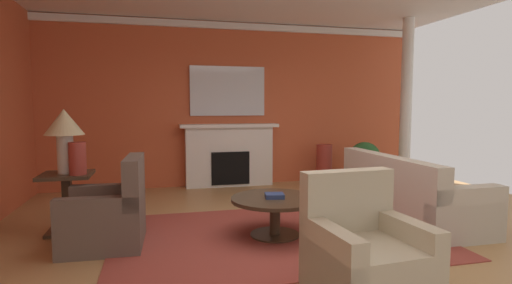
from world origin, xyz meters
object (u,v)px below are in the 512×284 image
fireplace (229,157)px  vase_tall_corner (324,164)px  vase_on_side_table (78,158)px  armchair_near_window (108,218)px  coffee_table (275,207)px  side_table (67,199)px  sofa (408,197)px  armchair_facing_fireplace (365,257)px  potted_plant (365,161)px  table_lamp (64,128)px  mantel_mirror (228,91)px

fireplace → vase_tall_corner: fireplace is taller
vase_on_side_table → armchair_near_window: bearing=-53.2°
coffee_table → side_table: 2.43m
armchair_near_window → vase_on_side_table: size_ratio=2.55×
fireplace → coffee_table: 2.98m
side_table → vase_tall_corner: (4.08, 1.94, -0.02)m
sofa → armchair_facing_fireplace: armchair_facing_fireplace is taller
vase_tall_corner → potted_plant: (0.60, -0.43, 0.11)m
fireplace → table_lamp: 3.30m
mantel_mirror → vase_tall_corner: 2.27m
armchair_near_window → vase_tall_corner: bearing=35.5°
armchair_facing_fireplace → fireplace: bearing=93.3°
fireplace → mantel_mirror: 1.21m
vase_tall_corner → armchair_facing_fireplace: bearing=-109.6°
potted_plant → armchair_near_window: bearing=-153.2°
armchair_facing_fireplace → vase_on_side_table: 3.30m
fireplace → coffee_table: size_ratio=1.80×
table_lamp → potted_plant: (4.68, 1.51, -0.73)m
fireplace → potted_plant: size_ratio=2.16×
armchair_near_window → potted_plant: bearing=26.8°
side_table → table_lamp: bearing=0.0°
vase_on_side_table → potted_plant: 4.83m
mantel_mirror → sofa: bearing=-56.8°
potted_plant → sofa: bearing=-103.6°
armchair_facing_fireplace → vase_tall_corner: (1.50, 4.21, 0.07)m
table_lamp → vase_tall_corner: table_lamp is taller
vase_on_side_table → vase_tall_corner: 4.47m
armchair_facing_fireplace → table_lamp: table_lamp is taller
vase_tall_corner → sofa: bearing=-87.3°
fireplace → vase_on_side_table: size_ratio=4.83×
armchair_facing_fireplace → table_lamp: 3.56m
fireplace → mantel_mirror: size_ratio=1.29×
armchair_near_window → vase_tall_corner: size_ratio=1.25×
coffee_table → armchair_facing_fireplace: bearing=-80.0°
armchair_facing_fireplace → side_table: size_ratio=1.36×
sofa → potted_plant: size_ratio=2.53×
mantel_mirror → armchair_facing_fireplace: (0.26, -4.63, -1.45)m
coffee_table → potted_plant: (2.37, 2.24, 0.16)m
mantel_mirror → vase_tall_corner: bearing=-13.4°
coffee_table → table_lamp: table_lamp is taller
armchair_facing_fireplace → table_lamp: bearing=138.8°
fireplace → vase_on_side_table: bearing=-132.7°
mantel_mirror → armchair_near_window: bearing=-121.4°
armchair_near_window → vase_tall_corner: (3.57, 2.55, 0.07)m
armchair_facing_fireplace → vase_tall_corner: bearing=70.4°
sofa → armchair_near_window: size_ratio=2.21×
armchair_facing_fireplace → vase_tall_corner: armchair_facing_fireplace is taller
armchair_near_window → mantel_mirror: bearing=58.6°
armchair_facing_fireplace → vase_on_side_table: (-2.44, 2.15, 0.58)m
table_lamp → vase_on_side_table: bearing=-38.7°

